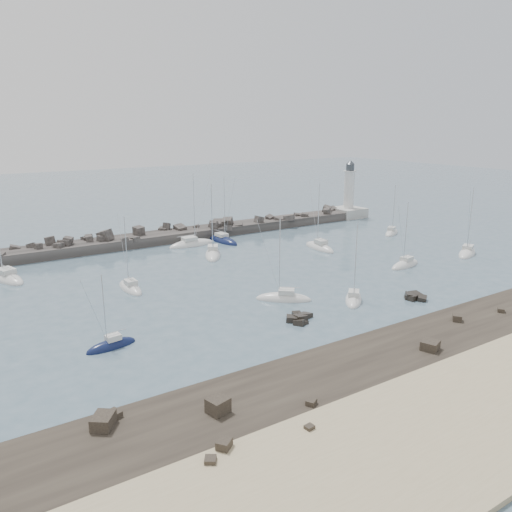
{
  "coord_description": "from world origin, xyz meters",
  "views": [
    {
      "loc": [
        -37.61,
        -52.26,
        22.7
      ],
      "look_at": [
        3.42,
        12.0,
        2.19
      ],
      "focal_mm": 35.0,
      "sensor_mm": 36.0,
      "label": 1
    }
  ],
  "objects_px": {
    "sailboat_4": "(192,245)",
    "sailboat_5": "(284,299)",
    "sailboat_6": "(213,255)",
    "sailboat_10": "(319,248)",
    "sailboat_2": "(111,346)",
    "sailboat_12": "(392,233)",
    "sailboat_1": "(6,278)",
    "sailboat_9": "(405,265)",
    "sailboat_11": "(467,253)",
    "sailboat_8": "(223,241)",
    "sailboat_3": "(130,288)",
    "lighthouse": "(348,205)",
    "sailboat_7": "(353,299)"
  },
  "relations": [
    {
      "from": "sailboat_4",
      "to": "sailboat_5",
      "type": "height_order",
      "value": "sailboat_4"
    },
    {
      "from": "sailboat_4",
      "to": "sailboat_6",
      "type": "distance_m",
      "value": 8.92
    },
    {
      "from": "sailboat_3",
      "to": "sailboat_12",
      "type": "bearing_deg",
      "value": 5.42
    },
    {
      "from": "sailboat_6",
      "to": "sailboat_8",
      "type": "relative_size",
      "value": 0.99
    },
    {
      "from": "sailboat_2",
      "to": "sailboat_3",
      "type": "relative_size",
      "value": 0.79
    },
    {
      "from": "sailboat_2",
      "to": "sailboat_3",
      "type": "xyz_separation_m",
      "value": [
        7.87,
        17.1,
        0.0
      ]
    },
    {
      "from": "lighthouse",
      "to": "sailboat_10",
      "type": "relative_size",
      "value": 1.11
    },
    {
      "from": "sailboat_1",
      "to": "sailboat_7",
      "type": "height_order",
      "value": "sailboat_1"
    },
    {
      "from": "sailboat_7",
      "to": "sailboat_8",
      "type": "bearing_deg",
      "value": 87.46
    },
    {
      "from": "sailboat_1",
      "to": "sailboat_5",
      "type": "distance_m",
      "value": 42.07
    },
    {
      "from": "sailboat_1",
      "to": "sailboat_4",
      "type": "relative_size",
      "value": 1.04
    },
    {
      "from": "sailboat_3",
      "to": "sailboat_4",
      "type": "xyz_separation_m",
      "value": [
        18.42,
        18.84,
        0.01
      ]
    },
    {
      "from": "sailboat_6",
      "to": "sailboat_10",
      "type": "distance_m",
      "value": 19.99
    },
    {
      "from": "sailboat_2",
      "to": "sailboat_10",
      "type": "bearing_deg",
      "value": 24.78
    },
    {
      "from": "sailboat_2",
      "to": "sailboat_6",
      "type": "height_order",
      "value": "sailboat_6"
    },
    {
      "from": "lighthouse",
      "to": "sailboat_1",
      "type": "relative_size",
      "value": 0.96
    },
    {
      "from": "sailboat_11",
      "to": "sailboat_1",
      "type": "bearing_deg",
      "value": 158.43
    },
    {
      "from": "sailboat_1",
      "to": "sailboat_9",
      "type": "distance_m",
      "value": 62.17
    },
    {
      "from": "sailboat_5",
      "to": "sailboat_11",
      "type": "bearing_deg",
      "value": 2.29
    },
    {
      "from": "lighthouse",
      "to": "sailboat_1",
      "type": "distance_m",
      "value": 78.63
    },
    {
      "from": "sailboat_4",
      "to": "sailboat_10",
      "type": "bearing_deg",
      "value": -38.59
    },
    {
      "from": "sailboat_10",
      "to": "sailboat_12",
      "type": "xyz_separation_m",
      "value": [
        20.98,
        1.76,
        -0.01
      ]
    },
    {
      "from": "sailboat_9",
      "to": "sailboat_7",
      "type": "bearing_deg",
      "value": -157.93
    },
    {
      "from": "sailboat_3",
      "to": "sailboat_4",
      "type": "bearing_deg",
      "value": 45.65
    },
    {
      "from": "lighthouse",
      "to": "sailboat_6",
      "type": "xyz_separation_m",
      "value": [
        -45.47,
        -14.92,
        -2.94
      ]
    },
    {
      "from": "sailboat_3",
      "to": "sailboat_10",
      "type": "height_order",
      "value": "sailboat_10"
    },
    {
      "from": "sailboat_6",
      "to": "sailboat_10",
      "type": "relative_size",
      "value": 1.04
    },
    {
      "from": "sailboat_1",
      "to": "sailboat_4",
      "type": "height_order",
      "value": "sailboat_1"
    },
    {
      "from": "sailboat_11",
      "to": "sailboat_7",
      "type": "bearing_deg",
      "value": -168.68
    },
    {
      "from": "sailboat_6",
      "to": "sailboat_11",
      "type": "relative_size",
      "value": 1.07
    },
    {
      "from": "sailboat_5",
      "to": "sailboat_7",
      "type": "relative_size",
      "value": 1.08
    },
    {
      "from": "sailboat_6",
      "to": "sailboat_7",
      "type": "relative_size",
      "value": 1.26
    },
    {
      "from": "sailboat_5",
      "to": "sailboat_9",
      "type": "relative_size",
      "value": 1.02
    },
    {
      "from": "sailboat_1",
      "to": "sailboat_8",
      "type": "relative_size",
      "value": 1.1
    },
    {
      "from": "sailboat_1",
      "to": "sailboat_4",
      "type": "distance_m",
      "value": 32.82
    },
    {
      "from": "sailboat_6",
      "to": "sailboat_11",
      "type": "height_order",
      "value": "sailboat_6"
    },
    {
      "from": "sailboat_10",
      "to": "sailboat_12",
      "type": "bearing_deg",
      "value": 4.8
    },
    {
      "from": "sailboat_4",
      "to": "sailboat_12",
      "type": "height_order",
      "value": "sailboat_4"
    },
    {
      "from": "sailboat_1",
      "to": "sailboat_4",
      "type": "bearing_deg",
      "value": 7.38
    },
    {
      "from": "sailboat_5",
      "to": "sailboat_9",
      "type": "height_order",
      "value": "sailboat_5"
    },
    {
      "from": "sailboat_6",
      "to": "sailboat_3",
      "type": "bearing_deg",
      "value": -151.52
    },
    {
      "from": "sailboat_2",
      "to": "sailboat_12",
      "type": "bearing_deg",
      "value": 18.88
    },
    {
      "from": "sailboat_7",
      "to": "sailboat_8",
      "type": "height_order",
      "value": "sailboat_8"
    },
    {
      "from": "sailboat_2",
      "to": "sailboat_5",
      "type": "xyz_separation_m",
      "value": [
        23.52,
        2.0,
        0.0
      ]
    },
    {
      "from": "lighthouse",
      "to": "sailboat_9",
      "type": "distance_m",
      "value": 43.67
    },
    {
      "from": "sailboat_7",
      "to": "sailboat_8",
      "type": "relative_size",
      "value": 0.78
    },
    {
      "from": "sailboat_3",
      "to": "sailboat_9",
      "type": "height_order",
      "value": "sailboat_9"
    },
    {
      "from": "sailboat_11",
      "to": "sailboat_8",
      "type": "bearing_deg",
      "value": 134.94
    },
    {
      "from": "sailboat_5",
      "to": "sailboat_10",
      "type": "distance_m",
      "value": 28.73
    },
    {
      "from": "sailboat_8",
      "to": "sailboat_12",
      "type": "height_order",
      "value": "sailboat_8"
    }
  ]
}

